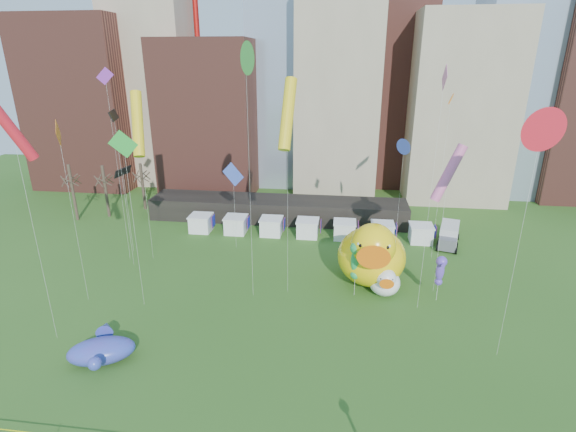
# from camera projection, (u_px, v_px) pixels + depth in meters

# --- Properties ---
(skyline) EXTENTS (101.00, 23.00, 68.00)m
(skyline) POSITION_uv_depth(u_px,v_px,m) (329.00, 67.00, 75.12)
(skyline) COLOR brown
(skyline) RESTS_ON ground
(pavilion) EXTENTS (38.00, 6.00, 3.20)m
(pavilion) POSITION_uv_depth(u_px,v_px,m) (278.00, 209.00, 64.93)
(pavilion) COLOR black
(pavilion) RESTS_ON ground
(vendor_tents) EXTENTS (33.24, 2.80, 2.40)m
(vendor_tents) POSITION_uv_depth(u_px,v_px,m) (308.00, 229.00, 58.91)
(vendor_tents) COLOR white
(vendor_tents) RESTS_ON ground
(bare_trees) EXTENTS (8.44, 6.44, 8.50)m
(bare_trees) POSITION_uv_depth(u_px,v_px,m) (107.00, 190.00, 65.90)
(bare_trees) COLOR #382B21
(bare_trees) RESTS_ON ground
(big_duck) EXTENTS (7.58, 10.04, 7.65)m
(big_duck) POSITION_uv_depth(u_px,v_px,m) (372.00, 254.00, 45.68)
(big_duck) COLOR yellow
(big_duck) RESTS_ON ground
(small_duck) EXTENTS (3.25, 4.39, 3.39)m
(small_duck) POSITION_uv_depth(u_px,v_px,m) (385.00, 281.00, 44.14)
(small_duck) COLOR white
(small_duck) RESTS_ON ground
(seahorse_green) EXTENTS (1.61, 1.90, 6.05)m
(seahorse_green) POSITION_uv_depth(u_px,v_px,m) (356.00, 257.00, 42.97)
(seahorse_green) COLOR silver
(seahorse_green) RESTS_ON ground
(seahorse_purple) EXTENTS (1.08, 1.39, 4.92)m
(seahorse_purple) POSITION_uv_depth(u_px,v_px,m) (441.00, 268.00, 42.35)
(seahorse_purple) COLOR silver
(seahorse_purple) RESTS_ON ground
(whale_inflatable) EXTENTS (5.87, 6.52, 2.30)m
(whale_inflatable) POSITION_uv_depth(u_px,v_px,m) (102.00, 349.00, 34.65)
(whale_inflatable) COLOR #483BA2
(whale_inflatable) RESTS_ON ground
(box_truck) EXTENTS (3.72, 6.37, 2.55)m
(box_truck) POSITION_uv_depth(u_px,v_px,m) (449.00, 235.00, 56.39)
(box_truck) COLOR silver
(box_truck) RESTS_ON ground
(kite_0) EXTENTS (2.53, 2.66, 20.43)m
(kite_0) POSITION_uv_depth(u_px,v_px,m) (12.00, 130.00, 31.59)
(kite_0) COLOR silver
(kite_0) RESTS_ON ground
(kite_1) EXTENTS (3.40, 2.19, 15.50)m
(kite_1) POSITION_uv_depth(u_px,v_px,m) (449.00, 173.00, 40.99)
(kite_1) COLOR silver
(kite_1) RESTS_ON ground
(kite_2) EXTENTS (0.77, 3.14, 10.77)m
(kite_2) POSITION_uv_depth(u_px,v_px,m) (123.00, 172.00, 51.33)
(kite_2) COLOR silver
(kite_2) RESTS_ON ground
(kite_3) EXTENTS (2.00, 1.52, 17.21)m
(kite_3) POSITION_uv_depth(u_px,v_px,m) (124.00, 148.00, 37.50)
(kite_3) COLOR silver
(kite_3) RESTS_ON ground
(kite_4) EXTENTS (2.49, 4.33, 19.73)m
(kite_4) POSITION_uv_depth(u_px,v_px,m) (138.00, 124.00, 47.23)
(kite_4) COLOR silver
(kite_4) RESTS_ON ground
(kite_5) EXTENTS (1.08, 1.74, 14.07)m
(kite_5) POSITION_uv_depth(u_px,v_px,m) (404.00, 147.00, 50.91)
(kite_5) COLOR silver
(kite_5) RESTS_ON ground
(kite_6) EXTENTS (1.15, 3.03, 19.34)m
(kite_6) POSITION_uv_depth(u_px,v_px,m) (451.00, 100.00, 46.20)
(kite_6) COLOR silver
(kite_6) RESTS_ON ground
(kite_7) EXTENTS (1.36, 1.27, 22.10)m
(kite_7) POSITION_uv_depth(u_px,v_px,m) (106.00, 86.00, 45.93)
(kite_7) COLOR silver
(kite_7) RESTS_ON ground
(kite_8) EXTENTS (2.75, 1.87, 19.94)m
(kite_8) POSITION_uv_depth(u_px,v_px,m) (542.00, 129.00, 29.26)
(kite_8) COLOR silver
(kite_8) RESTS_ON ground
(kite_9) EXTENTS (0.08, 2.12, 22.55)m
(kite_9) POSITION_uv_depth(u_px,v_px,m) (443.00, 88.00, 35.18)
(kite_9) COLOR silver
(kite_9) RESTS_ON ground
(kite_10) EXTENTS (1.52, 3.34, 17.85)m
(kite_10) POSITION_uv_depth(u_px,v_px,m) (114.00, 116.00, 45.28)
(kite_10) COLOR silver
(kite_10) RESTS_ON ground
(kite_11) EXTENTS (0.55, 2.82, 24.35)m
(kite_11) POSITION_uv_depth(u_px,v_px,m) (246.00, 58.00, 36.69)
(kite_11) COLOR silver
(kite_11) RESTS_ON ground
(kite_12) EXTENTS (1.52, 3.90, 21.43)m
(kite_12) POSITION_uv_depth(u_px,v_px,m) (288.00, 114.00, 39.07)
(kite_12) COLOR silver
(kite_12) RESTS_ON ground
(kite_13) EXTENTS (2.85, 0.88, 11.17)m
(kite_13) POSITION_uv_depth(u_px,v_px,m) (233.00, 175.00, 52.51)
(kite_13) COLOR silver
(kite_13) RESTS_ON ground
(kite_14) EXTENTS (1.16, 2.24, 17.99)m
(kite_14) POSITION_uv_depth(u_px,v_px,m) (59.00, 138.00, 38.12)
(kite_14) COLOR silver
(kite_14) RESTS_ON ground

